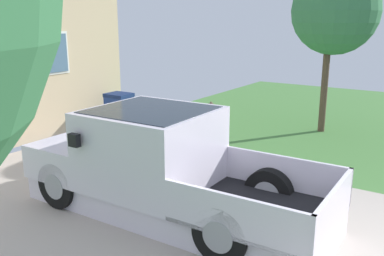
{
  "coord_description": "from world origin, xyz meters",
  "views": [
    {
      "loc": [
        -5.37,
        0.06,
        3.14
      ],
      "look_at": [
        0.69,
        4.05,
        1.25
      ],
      "focal_mm": 39.55,
      "sensor_mm": 36.0,
      "label": 1
    }
  ],
  "objects_px": {
    "person_with_hat": "(211,139)",
    "neighbor_tree": "(334,10)",
    "wheeled_trash_bin": "(119,109)",
    "handbag": "(228,178)",
    "pickup_truck": "(155,166)"
  },
  "relations": [
    {
      "from": "handbag",
      "to": "neighbor_tree",
      "type": "relative_size",
      "value": 0.09
    },
    {
      "from": "person_with_hat",
      "to": "wheeled_trash_bin",
      "type": "height_order",
      "value": "person_with_hat"
    },
    {
      "from": "pickup_truck",
      "to": "wheeled_trash_bin",
      "type": "height_order",
      "value": "pickup_truck"
    },
    {
      "from": "neighbor_tree",
      "to": "wheeled_trash_bin",
      "type": "distance_m",
      "value": 6.6
    },
    {
      "from": "handbag",
      "to": "pickup_truck",
      "type": "bearing_deg",
      "value": 162.7
    },
    {
      "from": "pickup_truck",
      "to": "wheeled_trash_bin",
      "type": "bearing_deg",
      "value": 47.84
    },
    {
      "from": "person_with_hat",
      "to": "wheeled_trash_bin",
      "type": "xyz_separation_m",
      "value": [
        2.38,
        4.54,
        -0.38
      ]
    },
    {
      "from": "neighbor_tree",
      "to": "wheeled_trash_bin",
      "type": "xyz_separation_m",
      "value": [
        -3.03,
        5.15,
        -2.8
      ]
    },
    {
      "from": "pickup_truck",
      "to": "person_with_hat",
      "type": "relative_size",
      "value": 3.12
    },
    {
      "from": "person_with_hat",
      "to": "neighbor_tree",
      "type": "xyz_separation_m",
      "value": [
        5.41,
        -0.61,
        2.42
      ]
    },
    {
      "from": "pickup_truck",
      "to": "neighbor_tree",
      "type": "xyz_separation_m",
      "value": [
        6.8,
        -0.86,
        2.6
      ]
    },
    {
      "from": "person_with_hat",
      "to": "handbag",
      "type": "relative_size",
      "value": 3.99
    },
    {
      "from": "neighbor_tree",
      "to": "wheeled_trash_bin",
      "type": "relative_size",
      "value": 4.39
    },
    {
      "from": "neighbor_tree",
      "to": "wheeled_trash_bin",
      "type": "bearing_deg",
      "value": 120.47
    },
    {
      "from": "wheeled_trash_bin",
      "to": "handbag",
      "type": "bearing_deg",
      "value": -114.07
    }
  ]
}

